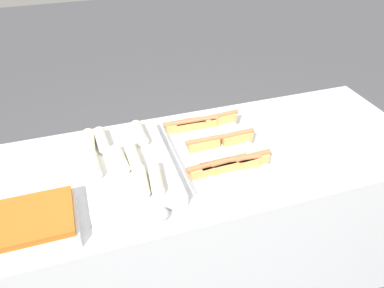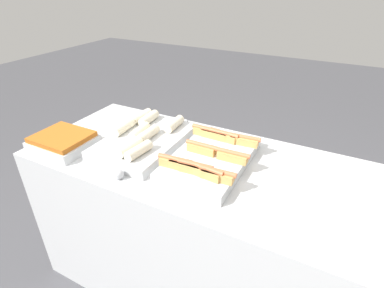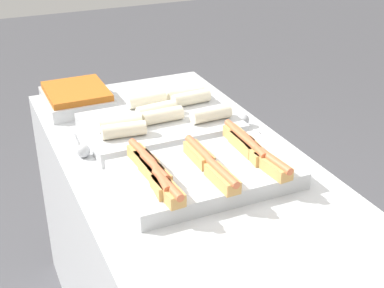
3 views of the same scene
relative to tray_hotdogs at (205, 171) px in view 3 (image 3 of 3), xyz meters
The scene contains 5 objects.
tray_hotdogs is the anchor object (origin of this frame).
tray_wraps 0.38m from the tray_hotdogs, behind, with size 0.35×0.52×0.10m.
tray_side_front 0.75m from the tray_hotdogs, 164.13° to the right, with size 0.28×0.24×0.07m.
serving_spoon_near 0.43m from the tray_hotdogs, 137.88° to the right, with size 0.21×0.04×0.04m.
serving_spoon_far 0.43m from the tray_hotdogs, 136.82° to the left, with size 0.21×0.04×0.04m.
Camera 3 is at (1.19, -0.59, 1.69)m, focal length 50.00 mm.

